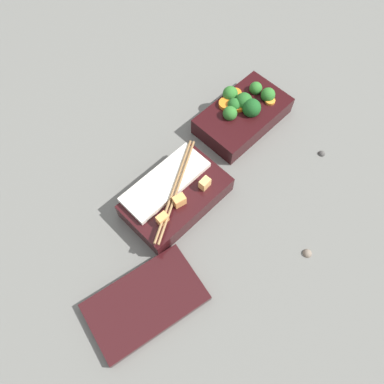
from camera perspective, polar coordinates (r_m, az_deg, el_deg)
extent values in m
plane|color=slate|center=(0.81, 2.09, 4.85)|extent=(3.00, 3.00, 0.00)
cube|color=black|center=(0.86, 7.73, 11.41)|extent=(0.21, 0.12, 0.04)
sphere|color=#236023|center=(0.85, 7.89, 13.54)|extent=(0.04, 0.04, 0.04)
sphere|color=#2D7028|center=(0.87, 11.26, 14.48)|extent=(0.03, 0.03, 0.03)
sphere|color=#2D7028|center=(0.86, 5.85, 14.66)|extent=(0.03, 0.03, 0.03)
sphere|color=#2D7028|center=(0.88, 9.68, 15.32)|extent=(0.03, 0.03, 0.03)
sphere|color=#19511E|center=(0.84, 9.01, 12.57)|extent=(0.04, 0.04, 0.04)
sphere|color=#236023|center=(0.84, 6.44, 13.07)|extent=(0.03, 0.03, 0.03)
sphere|color=#2D7028|center=(0.83, 5.82, 11.84)|extent=(0.03, 0.03, 0.03)
cylinder|color=orange|center=(0.85, 7.03, 12.95)|extent=(0.05, 0.05, 0.01)
cylinder|color=orange|center=(0.85, 5.20, 13.23)|extent=(0.04, 0.04, 0.01)
cylinder|color=orange|center=(0.87, 6.60, 14.72)|extent=(0.04, 0.04, 0.01)
cylinder|color=orange|center=(0.87, 11.82, 13.43)|extent=(0.02, 0.02, 0.01)
cube|color=black|center=(0.75, -2.43, -0.88)|extent=(0.21, 0.12, 0.04)
cube|color=silver|center=(0.73, -3.89, 1.37)|extent=(0.18, 0.07, 0.01)
cube|color=#EAB266|center=(0.72, 1.96, 1.34)|extent=(0.02, 0.02, 0.02)
cube|color=#F4A356|center=(0.71, -1.96, -1.30)|extent=(0.03, 0.02, 0.02)
cube|color=#F4A356|center=(0.69, -4.53, -4.08)|extent=(0.02, 0.02, 0.02)
sphere|color=#4C1E4C|center=(0.70, -4.36, -4.19)|extent=(0.01, 0.01, 0.01)
cylinder|color=olive|center=(0.71, -2.80, 0.50)|extent=(0.20, 0.12, 0.01)
cylinder|color=olive|center=(0.71, -2.27, 0.36)|extent=(0.20, 0.12, 0.01)
cube|color=black|center=(0.70, -7.08, -16.31)|extent=(0.22, 0.16, 0.02)
sphere|color=#474442|center=(0.87, 19.20, 5.64)|extent=(0.01, 0.01, 0.01)
sphere|color=#7A6B5B|center=(0.75, 17.21, -8.84)|extent=(0.02, 0.02, 0.02)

